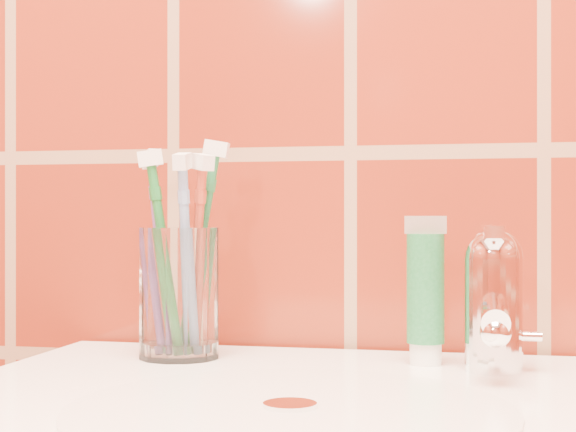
# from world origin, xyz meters

# --- Properties ---
(glass_tumbler) EXTENTS (0.09, 0.09, 0.12)m
(glass_tumbler) POSITION_xyz_m (-0.14, 1.11, 0.91)
(glass_tumbler) COLOR white
(glass_tumbler) RESTS_ON pedestal_sink
(toothpaste_tube) EXTENTS (0.04, 0.03, 0.13)m
(toothpaste_tube) POSITION_xyz_m (0.08, 1.12, 0.91)
(toothpaste_tube) COLOR white
(toothpaste_tube) RESTS_ON pedestal_sink
(faucet) EXTENTS (0.05, 0.11, 0.12)m
(faucet) POSITION_xyz_m (0.14, 1.09, 0.91)
(faucet) COLOR white
(faucet) RESTS_ON pedestal_sink
(toothbrush_0) EXTENTS (0.11, 0.12, 0.21)m
(toothbrush_0) POSITION_xyz_m (-0.17, 1.12, 0.94)
(toothbrush_0) COLOR #6F4492
(toothbrush_0) RESTS_ON glass_tumbler
(toothbrush_1) EXTENTS (0.03, 0.08, 0.20)m
(toothbrush_1) POSITION_xyz_m (-0.13, 1.09, 0.94)
(toothbrush_1) COLOR #7598D0
(toothbrush_1) RESTS_ON glass_tumbler
(toothbrush_2) EXTENTS (0.07, 0.06, 0.21)m
(toothbrush_2) POSITION_xyz_m (-0.13, 1.12, 0.95)
(toothbrush_2) COLOR #1F7642
(toothbrush_2) RESTS_ON glass_tumbler
(toothbrush_3) EXTENTS (0.08, 0.07, 0.20)m
(toothbrush_3) POSITION_xyz_m (-0.15, 1.09, 0.94)
(toothbrush_3) COLOR #1C692B
(toothbrush_3) RESTS_ON glass_tumbler
(toothbrush_4) EXTENTS (0.08, 0.08, 0.20)m
(toothbrush_4) POSITION_xyz_m (-0.13, 1.10, 0.94)
(toothbrush_4) COLOR #AC3B25
(toothbrush_4) RESTS_ON glass_tumbler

